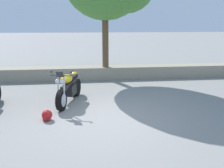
{
  "coord_description": "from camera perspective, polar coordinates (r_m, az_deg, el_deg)",
  "views": [
    {
      "loc": [
        -0.51,
        -5.81,
        2.49
      ],
      "look_at": [
        0.28,
        1.2,
        0.65
      ],
      "focal_mm": 37.44,
      "sensor_mm": 36.0,
      "label": 1
    }
  ],
  "objects": [
    {
      "name": "stone_wall",
      "position": [
        10.86,
        -3.56,
        2.82
      ],
      "size": [
        36.0,
        0.8,
        0.55
      ],
      "primitive_type": "cube",
      "color": "gray",
      "rests_on": "ground"
    },
    {
      "name": "rider_helmet",
      "position": [
        6.44,
        -15.59,
        -7.38
      ],
      "size": [
        0.28,
        0.28,
        0.28
      ],
      "color": "#B21919",
      "rests_on": "ground"
    },
    {
      "name": "motorcycle_yellow_centre",
      "position": [
        7.58,
        -10.52,
        -0.98
      ],
      "size": [
        0.84,
        2.03,
        1.18
      ],
      "color": "black",
      "rests_on": "ground"
    },
    {
      "name": "ground_plane",
      "position": [
        6.35,
        -1.29,
        -8.5
      ],
      "size": [
        120.0,
        120.0,
        0.0
      ],
      "primitive_type": "plane",
      "color": "gray"
    }
  ]
}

